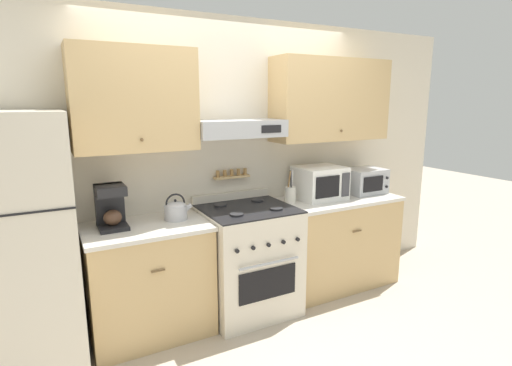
{
  "coord_description": "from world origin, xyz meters",
  "views": [
    {
      "loc": [
        -1.49,
        -2.66,
        1.84
      ],
      "look_at": [
        0.08,
        0.26,
        1.15
      ],
      "focal_mm": 28.0,
      "sensor_mm": 36.0,
      "label": 1
    }
  ],
  "objects_px": {
    "stove_range": "(248,259)",
    "tea_kettle": "(176,210)",
    "utensil_crock": "(290,194)",
    "coffee_maker": "(111,206)",
    "microwave": "(320,183)",
    "refrigerator": "(10,249)",
    "toaster_oven": "(364,181)"
  },
  "relations": [
    {
      "from": "stove_range",
      "to": "tea_kettle",
      "type": "distance_m",
      "value": 0.79
    },
    {
      "from": "stove_range",
      "to": "utensil_crock",
      "type": "distance_m",
      "value": 0.71
    },
    {
      "from": "coffee_maker",
      "to": "microwave",
      "type": "height_order",
      "value": "coffee_maker"
    },
    {
      "from": "microwave",
      "to": "utensil_crock",
      "type": "relative_size",
      "value": 1.44
    },
    {
      "from": "refrigerator",
      "to": "tea_kettle",
      "type": "distance_m",
      "value": 1.15
    },
    {
      "from": "stove_range",
      "to": "tea_kettle",
      "type": "xyz_separation_m",
      "value": [
        -0.6,
        0.09,
        0.51
      ]
    },
    {
      "from": "refrigerator",
      "to": "coffee_maker",
      "type": "relative_size",
      "value": 5.4
    },
    {
      "from": "refrigerator",
      "to": "tea_kettle",
      "type": "xyz_separation_m",
      "value": [
        1.14,
        0.1,
        0.09
      ]
    },
    {
      "from": "toaster_oven",
      "to": "coffee_maker",
      "type": "bearing_deg",
      "value": 179.21
    },
    {
      "from": "tea_kettle",
      "to": "toaster_oven",
      "type": "relative_size",
      "value": 0.59
    },
    {
      "from": "stove_range",
      "to": "microwave",
      "type": "relative_size",
      "value": 2.27
    },
    {
      "from": "stove_range",
      "to": "toaster_oven",
      "type": "distance_m",
      "value": 1.5
    },
    {
      "from": "microwave",
      "to": "tea_kettle",
      "type": "bearing_deg",
      "value": -179.29
    },
    {
      "from": "tea_kettle",
      "to": "toaster_oven",
      "type": "distance_m",
      "value": 1.99
    },
    {
      "from": "microwave",
      "to": "stove_range",
      "type": "bearing_deg",
      "value": -172.73
    },
    {
      "from": "toaster_oven",
      "to": "tea_kettle",
      "type": "bearing_deg",
      "value": 179.95
    },
    {
      "from": "refrigerator",
      "to": "microwave",
      "type": "height_order",
      "value": "refrigerator"
    },
    {
      "from": "stove_range",
      "to": "toaster_oven",
      "type": "bearing_deg",
      "value": 3.6
    },
    {
      "from": "utensil_crock",
      "to": "stove_range",
      "type": "bearing_deg",
      "value": -169.67
    },
    {
      "from": "stove_range",
      "to": "refrigerator",
      "type": "distance_m",
      "value": 1.79
    },
    {
      "from": "stove_range",
      "to": "refrigerator",
      "type": "height_order",
      "value": "refrigerator"
    },
    {
      "from": "coffee_maker",
      "to": "utensil_crock",
      "type": "distance_m",
      "value": 1.58
    },
    {
      "from": "microwave",
      "to": "utensil_crock",
      "type": "bearing_deg",
      "value": -177.09
    },
    {
      "from": "tea_kettle",
      "to": "microwave",
      "type": "height_order",
      "value": "microwave"
    },
    {
      "from": "stove_range",
      "to": "refrigerator",
      "type": "relative_size",
      "value": 0.57
    },
    {
      "from": "refrigerator",
      "to": "utensil_crock",
      "type": "bearing_deg",
      "value": 2.69
    },
    {
      "from": "microwave",
      "to": "toaster_oven",
      "type": "height_order",
      "value": "microwave"
    },
    {
      "from": "toaster_oven",
      "to": "utensil_crock",
      "type": "bearing_deg",
      "value": 179.89
    },
    {
      "from": "tea_kettle",
      "to": "toaster_oven",
      "type": "xyz_separation_m",
      "value": [
        1.99,
        -0.0,
        0.05
      ]
    },
    {
      "from": "utensil_crock",
      "to": "toaster_oven",
      "type": "relative_size",
      "value": 0.78
    },
    {
      "from": "microwave",
      "to": "toaster_oven",
      "type": "relative_size",
      "value": 1.13
    },
    {
      "from": "tea_kettle",
      "to": "stove_range",
      "type": "bearing_deg",
      "value": -8.45
    }
  ]
}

